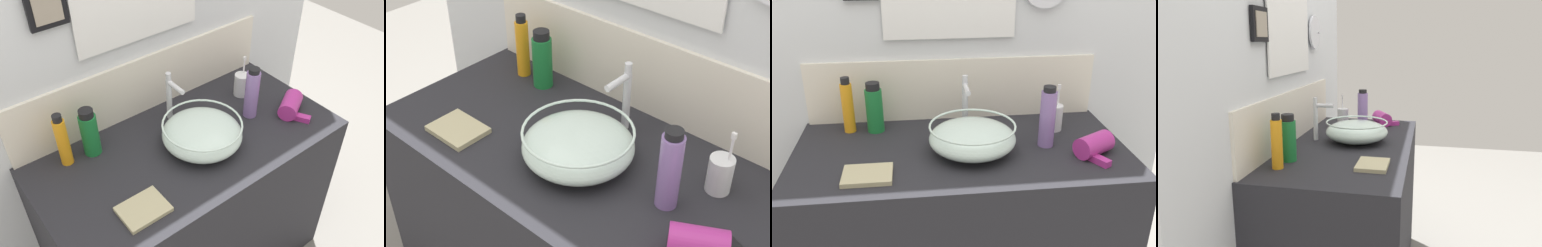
{
  "view_description": "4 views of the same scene",
  "coord_description": "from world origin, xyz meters",
  "views": [
    {
      "loc": [
        -0.76,
        -0.98,
        1.97
      ],
      "look_at": [
        0.01,
        0.0,
        0.92
      ],
      "focal_mm": 40.0,
      "sensor_mm": 36.0,
      "label": 1
    },
    {
      "loc": [
        0.8,
        -0.9,
        1.78
      ],
      "look_at": [
        0.01,
        0.0,
        0.92
      ],
      "focal_mm": 50.0,
      "sensor_mm": 36.0,
      "label": 2
    },
    {
      "loc": [
        -0.16,
        -1.39,
        1.54
      ],
      "look_at": [
        0.01,
        0.0,
        0.92
      ],
      "focal_mm": 40.0,
      "sensor_mm": 36.0,
      "label": 3
    },
    {
      "loc": [
        -1.76,
        -0.38,
        1.32
      ],
      "look_at": [
        0.01,
        0.0,
        0.92
      ],
      "focal_mm": 35.0,
      "sensor_mm": 36.0,
      "label": 4
    }
  ],
  "objects": [
    {
      "name": "glass_bowl_sink",
      "position": [
        0.04,
        -0.03,
        0.88
      ],
      "size": [
        0.31,
        0.31,
        0.11
      ],
      "color": "silver",
      "rests_on": "vanity_counter"
    },
    {
      "name": "hand_towel",
      "position": [
        -0.32,
        -0.17,
        0.83
      ],
      "size": [
        0.16,
        0.13,
        0.02
      ],
      "primitive_type": "cube",
      "color": "tan",
      "rests_on": "vanity_counter"
    },
    {
      "name": "toothbrush_cup",
      "position": [
        0.39,
        0.12,
        0.88
      ],
      "size": [
        0.07,
        0.07,
        0.19
      ],
      "color": "silver",
      "rests_on": "vanity_counter"
    },
    {
      "name": "hair_drier",
      "position": [
        0.48,
        -0.1,
        0.86
      ],
      "size": [
        0.19,
        0.19,
        0.08
      ],
      "color": "#B22D8C",
      "rests_on": "vanity_counter"
    },
    {
      "name": "vanity_counter",
      "position": [
        0.0,
        0.0,
        0.41
      ],
      "size": [
        1.22,
        0.61,
        0.82
      ],
      "primitive_type": "cube",
      "color": "#232328",
      "rests_on": "ground"
    },
    {
      "name": "faucet",
      "position": [
        0.04,
        0.17,
        0.95
      ],
      "size": [
        0.02,
        0.11,
        0.22
      ],
      "color": "silver",
      "rests_on": "vanity_counter"
    },
    {
      "name": "back_panel",
      "position": [
        -0.0,
        0.33,
        1.16
      ],
      "size": [
        1.95,
        0.09,
        2.31
      ],
      "color": "silver",
      "rests_on": "ground"
    },
    {
      "name": "spray_bottle",
      "position": [
        0.32,
        -0.01,
        0.93
      ],
      "size": [
        0.06,
        0.06,
        0.23
      ],
      "color": "#8C6BB2",
      "rests_on": "vanity_counter"
    },
    {
      "name": "soap_dispenser",
      "position": [
        -0.32,
        0.2,
        0.92
      ],
      "size": [
        0.07,
        0.07,
        0.2
      ],
      "color": "#197233",
      "rests_on": "vanity_counter"
    },
    {
      "name": "shampoo_bottle",
      "position": [
        -0.42,
        0.2,
        0.93
      ],
      "size": [
        0.05,
        0.05,
        0.22
      ],
      "color": "orange",
      "rests_on": "vanity_counter"
    }
  ]
}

